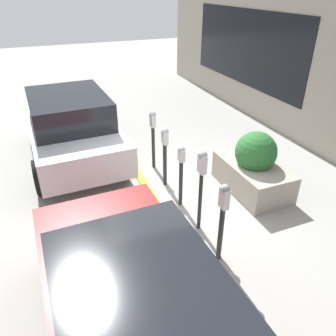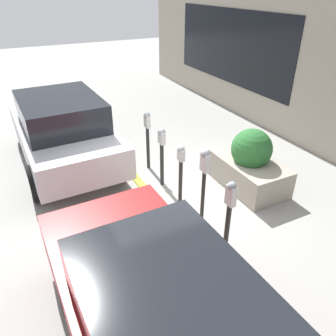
{
  "view_description": "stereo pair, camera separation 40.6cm",
  "coord_description": "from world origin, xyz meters",
  "px_view_note": "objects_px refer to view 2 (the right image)",
  "views": [
    {
      "loc": [
        -4.77,
        1.83,
        3.78
      ],
      "look_at": [
        0.0,
        -0.1,
        0.85
      ],
      "focal_mm": 35.0,
      "sensor_mm": 36.0,
      "label": 1
    },
    {
      "loc": [
        -4.61,
        2.2,
        3.78
      ],
      "look_at": [
        0.0,
        -0.1,
        0.85
      ],
      "focal_mm": 35.0,
      "sensor_mm": 36.0,
      "label": 2
    }
  ],
  "objects_px": {
    "parking_meter_second": "(204,174)",
    "parking_meter_middle": "(181,168)",
    "planter_box": "(249,164)",
    "parking_meter_fourth": "(162,148)",
    "parking_meter_farthest": "(147,132)",
    "parked_car_front": "(170,334)",
    "parked_car_middle": "(63,130)",
    "parking_meter_nearest": "(229,210)"
  },
  "relations": [
    {
      "from": "parking_meter_middle",
      "to": "planter_box",
      "type": "xyz_separation_m",
      "value": [
        -0.05,
        -1.59,
        -0.3
      ]
    },
    {
      "from": "parked_car_front",
      "to": "parked_car_middle",
      "type": "relative_size",
      "value": 1.07
    },
    {
      "from": "parking_meter_fourth",
      "to": "parked_car_middle",
      "type": "height_order",
      "value": "parked_car_middle"
    },
    {
      "from": "parking_meter_second",
      "to": "parked_car_middle",
      "type": "relative_size",
      "value": 0.36
    },
    {
      "from": "parking_meter_farthest",
      "to": "planter_box",
      "type": "bearing_deg",
      "value": -136.2
    },
    {
      "from": "parking_meter_second",
      "to": "parked_car_middle",
      "type": "distance_m",
      "value": 3.79
    },
    {
      "from": "parking_meter_farthest",
      "to": "planter_box",
      "type": "xyz_separation_m",
      "value": [
        -1.64,
        -1.57,
        -0.4
      ]
    },
    {
      "from": "parking_meter_nearest",
      "to": "planter_box",
      "type": "xyz_separation_m",
      "value": [
        1.48,
        -1.62,
        -0.37
      ]
    },
    {
      "from": "parking_meter_second",
      "to": "planter_box",
      "type": "height_order",
      "value": "parking_meter_second"
    },
    {
      "from": "parking_meter_nearest",
      "to": "parking_meter_second",
      "type": "bearing_deg",
      "value": -2.95
    },
    {
      "from": "parking_meter_nearest",
      "to": "parked_car_front",
      "type": "xyz_separation_m",
      "value": [
        -1.29,
        1.62,
        -0.08
      ]
    },
    {
      "from": "parking_meter_second",
      "to": "parking_meter_middle",
      "type": "distance_m",
      "value": 0.81
    },
    {
      "from": "parking_meter_nearest",
      "to": "planter_box",
      "type": "height_order",
      "value": "parking_meter_nearest"
    },
    {
      "from": "parking_meter_middle",
      "to": "parking_meter_fourth",
      "type": "xyz_separation_m",
      "value": [
        0.79,
        0.01,
        0.06
      ]
    },
    {
      "from": "parking_meter_second",
      "to": "parking_meter_fourth",
      "type": "relative_size",
      "value": 1.18
    },
    {
      "from": "planter_box",
      "to": "parking_meter_farthest",
      "type": "bearing_deg",
      "value": 43.8
    },
    {
      "from": "parking_meter_middle",
      "to": "parking_meter_farthest",
      "type": "relative_size",
      "value": 0.92
    },
    {
      "from": "parking_meter_nearest",
      "to": "parking_meter_second",
      "type": "xyz_separation_m",
      "value": [
        0.77,
        -0.04,
        0.19
      ]
    },
    {
      "from": "parking_meter_second",
      "to": "parked_car_front",
      "type": "distance_m",
      "value": 2.66
    },
    {
      "from": "parking_meter_second",
      "to": "parked_car_front",
      "type": "relative_size",
      "value": 0.34
    },
    {
      "from": "parking_meter_second",
      "to": "parking_meter_fourth",
      "type": "bearing_deg",
      "value": 0.87
    },
    {
      "from": "parking_meter_second",
      "to": "parked_car_front",
      "type": "height_order",
      "value": "parking_meter_second"
    },
    {
      "from": "parked_car_front",
      "to": "planter_box",
      "type": "bearing_deg",
      "value": -51.07
    },
    {
      "from": "parking_meter_farthest",
      "to": "parked_car_middle",
      "type": "distance_m",
      "value": 1.95
    },
    {
      "from": "parking_meter_second",
      "to": "parking_meter_farthest",
      "type": "distance_m",
      "value": 2.35
    },
    {
      "from": "planter_box",
      "to": "parked_car_front",
      "type": "bearing_deg",
      "value": 130.49
    },
    {
      "from": "parking_meter_fourth",
      "to": "parking_meter_nearest",
      "type": "bearing_deg",
      "value": 179.61
    },
    {
      "from": "parking_meter_second",
      "to": "parking_meter_middle",
      "type": "relative_size",
      "value": 1.21
    },
    {
      "from": "planter_box",
      "to": "parked_car_front",
      "type": "distance_m",
      "value": 4.27
    },
    {
      "from": "parked_car_front",
      "to": "parked_car_middle",
      "type": "bearing_deg",
      "value": -1.97
    },
    {
      "from": "parking_meter_fourth",
      "to": "parking_meter_farthest",
      "type": "height_order",
      "value": "parking_meter_farthest"
    },
    {
      "from": "parking_meter_second",
      "to": "parked_car_front",
      "type": "bearing_deg",
      "value": 141.03
    },
    {
      "from": "parked_car_middle",
      "to": "planter_box",
      "type": "bearing_deg",
      "value": -132.17
    },
    {
      "from": "parking_meter_nearest",
      "to": "parking_meter_farthest",
      "type": "bearing_deg",
      "value": -0.91
    },
    {
      "from": "parking_meter_nearest",
      "to": "parking_meter_farthest",
      "type": "distance_m",
      "value": 3.11
    },
    {
      "from": "parking_meter_second",
      "to": "parking_meter_middle",
      "type": "bearing_deg",
      "value": 1.04
    },
    {
      "from": "parking_meter_nearest",
      "to": "parking_meter_farthest",
      "type": "xyz_separation_m",
      "value": [
        3.11,
        -0.05,
        0.03
      ]
    },
    {
      "from": "planter_box",
      "to": "parking_meter_middle",
      "type": "bearing_deg",
      "value": 88.22
    },
    {
      "from": "parking_meter_middle",
      "to": "parked_car_front",
      "type": "xyz_separation_m",
      "value": [
        -2.82,
        1.65,
        -0.01
      ]
    },
    {
      "from": "parking_meter_nearest",
      "to": "parked_car_middle",
      "type": "height_order",
      "value": "parked_car_middle"
    },
    {
      "from": "parking_meter_nearest",
      "to": "planter_box",
      "type": "bearing_deg",
      "value": -47.59
    },
    {
      "from": "parking_meter_nearest",
      "to": "parking_meter_middle",
      "type": "bearing_deg",
      "value": -0.96
    }
  ]
}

